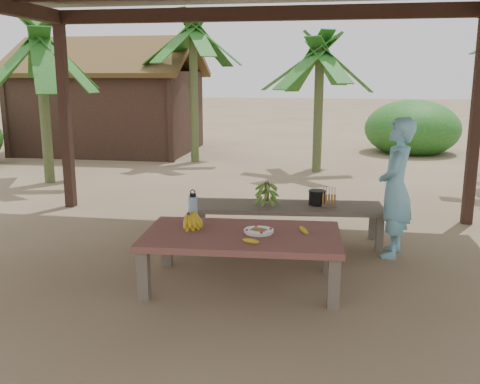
% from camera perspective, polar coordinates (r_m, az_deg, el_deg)
% --- Properties ---
extents(ground, '(80.00, 80.00, 0.00)m').
position_cam_1_polar(ground, '(5.38, -1.58, -8.57)').
color(ground, brown).
rests_on(ground, ground).
extents(work_table, '(1.86, 1.10, 0.50)m').
position_cam_1_polar(work_table, '(4.95, 0.22, -5.13)').
color(work_table, brown).
rests_on(work_table, ground).
extents(bench, '(2.24, 0.79, 0.45)m').
position_cam_1_polar(bench, '(6.21, 4.99, -1.91)').
color(bench, brown).
rests_on(bench, ground).
extents(ripe_banana_bunch, '(0.30, 0.26, 0.16)m').
position_cam_1_polar(ripe_banana_bunch, '(5.10, -5.53, -2.94)').
color(ripe_banana_bunch, yellow).
rests_on(ripe_banana_bunch, work_table).
extents(plate, '(0.28, 0.28, 0.04)m').
position_cam_1_polar(plate, '(4.93, 2.01, -4.20)').
color(plate, white).
rests_on(plate, work_table).
extents(loose_banana_front, '(0.15, 0.06, 0.04)m').
position_cam_1_polar(loose_banana_front, '(4.63, 1.19, -5.25)').
color(loose_banana_front, yellow).
rests_on(loose_banana_front, work_table).
extents(loose_banana_side, '(0.13, 0.16, 0.04)m').
position_cam_1_polar(loose_banana_side, '(4.97, 6.84, -4.08)').
color(loose_banana_side, yellow).
rests_on(loose_banana_side, work_table).
extents(water_flask, '(0.09, 0.09, 0.33)m').
position_cam_1_polar(water_flask, '(5.29, -5.03, -1.73)').
color(water_flask, '#3E88C2').
rests_on(water_flask, work_table).
extents(green_banana_stalk, '(0.27, 0.27, 0.28)m').
position_cam_1_polar(green_banana_stalk, '(6.17, 2.86, -0.09)').
color(green_banana_stalk, '#598C2D').
rests_on(green_banana_stalk, bench).
extents(cooking_pot, '(0.19, 0.19, 0.16)m').
position_cam_1_polar(cooking_pot, '(6.24, 8.22, -0.62)').
color(cooking_pot, black).
rests_on(cooking_pot, bench).
extents(skewer_rack, '(0.19, 0.10, 0.24)m').
position_cam_1_polar(skewer_rack, '(6.14, 9.47, -0.51)').
color(skewer_rack, '#A57F47').
rests_on(skewer_rack, bench).
extents(woman, '(0.47, 0.61, 1.50)m').
position_cam_1_polar(woman, '(5.91, 16.26, 0.41)').
color(woman, '#69ACC7').
rests_on(woman, ground).
extents(hut, '(4.40, 3.43, 2.85)m').
position_cam_1_polar(hut, '(14.06, -13.51, 8.74)').
color(hut, black).
rests_on(hut, ground).
extents(banana_plant_n, '(1.80, 1.80, 2.62)m').
position_cam_1_polar(banana_plant_n, '(10.77, 8.50, 13.45)').
color(banana_plant_n, '#596638').
rests_on(banana_plant_n, ground).
extents(banana_plant_nw, '(1.80, 1.80, 3.15)m').
position_cam_1_polar(banana_plant_nw, '(11.97, -5.04, 15.90)').
color(banana_plant_nw, '#596638').
rests_on(banana_plant_nw, ground).
extents(banana_plant_w, '(1.80, 1.80, 2.74)m').
position_cam_1_polar(banana_plant_w, '(10.16, -20.54, 13.55)').
color(banana_plant_w, '#596638').
rests_on(banana_plant_w, ground).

